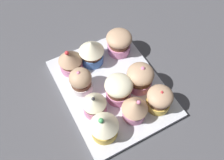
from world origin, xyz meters
TOP-DOWN VIEW (x-y plane):
  - ground_plane at (0.00, 0.00)cm, footprint 180.00×180.00cm
  - baking_tray at (0.00, 0.00)cm, footprint 30.14×23.65cm
  - cupcake_0 at (-9.69, -6.52)cm, footprint 5.99×5.99cm
  - cupcake_1 at (-3.06, -6.72)cm, footprint 5.39×5.39cm
  - cupcake_2 at (3.92, -6.58)cm, footprint 5.47×5.47cm
  - cupcake_3 at (9.82, -7.18)cm, footprint 6.32×6.32cm
  - cupcake_4 at (-9.42, -0.77)cm, footprint 6.47×6.47cm
  - cupcake_5 at (3.20, 0.03)cm, footprint 6.53×6.53cm
  - cupcake_6 at (9.22, 0.72)cm, footprint 5.92×5.92cm
  - cupcake_7 at (-9.20, 7.05)cm, footprint 6.73×6.73cm
  - cupcake_8 at (2.88, 6.00)cm, footprint 6.46×6.46cm
  - cupcake_9 at (9.74, 6.95)cm, footprint 6.00×6.00cm

SIDE VIEW (x-z plane):
  - ground_plane at x=0.00cm, z-range -3.00..0.00cm
  - baking_tray at x=0.00cm, z-range 0.00..1.20cm
  - cupcake_9 at x=9.74cm, z-range 1.19..7.61cm
  - cupcake_2 at x=3.92cm, z-range 1.11..7.96cm
  - cupcake_1 at x=-3.06cm, z-range 1.05..8.10cm
  - cupcake_7 at x=-9.20cm, z-range 1.39..8.04cm
  - cupcake_6 at x=9.22cm, z-range 1.25..8.35cm
  - cupcake_8 at x=2.88cm, z-range 1.14..8.48cm
  - cupcake_5 at x=3.20cm, z-range 1.37..8.27cm
  - cupcake_3 at x=9.82cm, z-range 1.18..8.63cm
  - cupcake_0 at x=-9.69cm, z-range 1.13..8.79cm
  - cupcake_4 at x=-9.42cm, z-range 1.41..8.85cm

